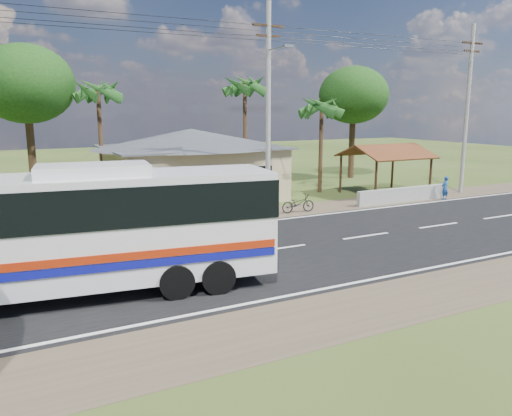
{
  "coord_description": "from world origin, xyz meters",
  "views": [
    {
      "loc": [
        -9.79,
        -17.06,
        5.62
      ],
      "look_at": [
        -0.54,
        1.0,
        1.58
      ],
      "focal_mm": 35.0,
      "sensor_mm": 36.0,
      "label": 1
    }
  ],
  "objects_px": {
    "waiting_shed": "(386,153)",
    "motorcycle": "(298,203)",
    "person": "(445,188)",
    "coach_bus": "(59,224)"
  },
  "relations": [
    {
      "from": "waiting_shed",
      "to": "motorcycle",
      "type": "height_order",
      "value": "waiting_shed"
    },
    {
      "from": "waiting_shed",
      "to": "person",
      "type": "height_order",
      "value": "waiting_shed"
    },
    {
      "from": "coach_bus",
      "to": "motorcycle",
      "type": "bearing_deg",
      "value": 37.67
    },
    {
      "from": "waiting_shed",
      "to": "person",
      "type": "xyz_separation_m",
      "value": [
        1.88,
        -3.44,
        -1.99
      ]
    },
    {
      "from": "waiting_shed",
      "to": "coach_bus",
      "type": "xyz_separation_m",
      "value": [
        -21.45,
        -10.18,
        -0.43
      ]
    },
    {
      "from": "waiting_shed",
      "to": "motorcycle",
      "type": "bearing_deg",
      "value": -162.69
    },
    {
      "from": "waiting_shed",
      "to": "motorcycle",
      "type": "xyz_separation_m",
      "value": [
        -8.45,
        -2.63,
        -2.22
      ]
    },
    {
      "from": "coach_bus",
      "to": "person",
      "type": "distance_m",
      "value": 24.34
    },
    {
      "from": "person",
      "to": "waiting_shed",
      "type": "bearing_deg",
      "value": -70.69
    },
    {
      "from": "motorcycle",
      "to": "person",
      "type": "height_order",
      "value": "person"
    }
  ]
}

